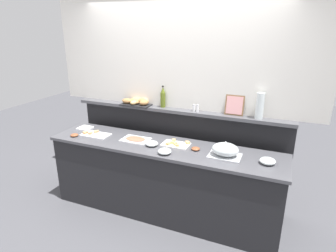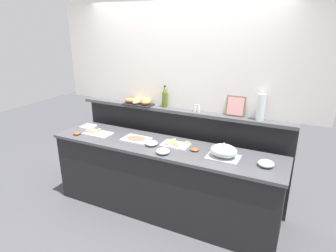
{
  "view_description": "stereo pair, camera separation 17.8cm",
  "coord_description": "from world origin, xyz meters",
  "px_view_note": "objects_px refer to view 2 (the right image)",
  "views": [
    {
      "loc": [
        1.25,
        -2.8,
        2.21
      ],
      "look_at": [
        0.03,
        0.1,
        1.11
      ],
      "focal_mm": 30.66,
      "sensor_mm": 36.0,
      "label": 1
    },
    {
      "loc": [
        1.41,
        -2.73,
        2.21
      ],
      "look_at": [
        0.03,
        0.1,
        1.11
      ],
      "focal_mm": 30.66,
      "sensor_mm": 36.0,
      "label": 2
    }
  ],
  "objects_px": {
    "sandwich_platter_rear": "(175,144)",
    "glass_bowl_small": "(151,143)",
    "serving_cloche": "(224,151)",
    "condiment_bowl_teal": "(77,133)",
    "condiment_bowl_cream": "(195,149)",
    "bread_basket": "(140,101)",
    "water_carafe": "(261,107)",
    "olive_oil_bottle": "(165,98)",
    "glass_bowl_large": "(163,151)",
    "napkin_stack": "(88,127)",
    "framed_picture": "(236,106)",
    "pepper_shaker": "(198,109)",
    "glass_bowl_medium": "(266,164)",
    "cold_cuts_platter": "(136,139)",
    "salt_shaker": "(195,108)",
    "sandwich_platter_front": "(97,133)"
  },
  "relations": [
    {
      "from": "napkin_stack",
      "to": "water_carafe",
      "type": "distance_m",
      "value": 2.26
    },
    {
      "from": "glass_bowl_medium",
      "to": "water_carafe",
      "type": "height_order",
      "value": "water_carafe"
    },
    {
      "from": "glass_bowl_small",
      "to": "water_carafe",
      "type": "relative_size",
      "value": 0.49
    },
    {
      "from": "glass_bowl_large",
      "to": "napkin_stack",
      "type": "bearing_deg",
      "value": 166.41
    },
    {
      "from": "condiment_bowl_teal",
      "to": "olive_oil_bottle",
      "type": "bearing_deg",
      "value": 32.92
    },
    {
      "from": "olive_oil_bottle",
      "to": "water_carafe",
      "type": "relative_size",
      "value": 0.93
    },
    {
      "from": "bread_basket",
      "to": "sandwich_platter_rear",
      "type": "bearing_deg",
      "value": -26.78
    },
    {
      "from": "salt_shaker",
      "to": "bread_basket",
      "type": "bearing_deg",
      "value": 179.86
    },
    {
      "from": "glass_bowl_small",
      "to": "framed_picture",
      "type": "xyz_separation_m",
      "value": [
        0.82,
        0.52,
        0.42
      ]
    },
    {
      "from": "glass_bowl_small",
      "to": "salt_shaker",
      "type": "height_order",
      "value": "salt_shaker"
    },
    {
      "from": "pepper_shaker",
      "to": "water_carafe",
      "type": "distance_m",
      "value": 0.72
    },
    {
      "from": "glass_bowl_small",
      "to": "serving_cloche",
      "type": "bearing_deg",
      "value": 3.14
    },
    {
      "from": "cold_cuts_platter",
      "to": "pepper_shaker",
      "type": "distance_m",
      "value": 0.84
    },
    {
      "from": "sandwich_platter_rear",
      "to": "serving_cloche",
      "type": "height_order",
      "value": "serving_cloche"
    },
    {
      "from": "napkin_stack",
      "to": "pepper_shaker",
      "type": "height_order",
      "value": "pepper_shaker"
    },
    {
      "from": "glass_bowl_small",
      "to": "bread_basket",
      "type": "bearing_deg",
      "value": 132.49
    },
    {
      "from": "glass_bowl_large",
      "to": "bread_basket",
      "type": "relative_size",
      "value": 0.37
    },
    {
      "from": "condiment_bowl_teal",
      "to": "framed_picture",
      "type": "height_order",
      "value": "framed_picture"
    },
    {
      "from": "cold_cuts_platter",
      "to": "water_carafe",
      "type": "height_order",
      "value": "water_carafe"
    },
    {
      "from": "sandwich_platter_rear",
      "to": "glass_bowl_small",
      "type": "xyz_separation_m",
      "value": [
        -0.24,
        -0.14,
        0.01
      ]
    },
    {
      "from": "bread_basket",
      "to": "glass_bowl_medium",
      "type": "bearing_deg",
      "value": -14.53
    },
    {
      "from": "sandwich_platter_rear",
      "to": "framed_picture",
      "type": "xyz_separation_m",
      "value": [
        0.58,
        0.38,
        0.43
      ]
    },
    {
      "from": "bread_basket",
      "to": "napkin_stack",
      "type": "bearing_deg",
      "value": -154.4
    },
    {
      "from": "serving_cloche",
      "to": "condiment_bowl_teal",
      "type": "xyz_separation_m",
      "value": [
        -1.87,
        -0.15,
        -0.06
      ]
    },
    {
      "from": "condiment_bowl_cream",
      "to": "condiment_bowl_teal",
      "type": "xyz_separation_m",
      "value": [
        -1.53,
        -0.19,
        0.0
      ]
    },
    {
      "from": "condiment_bowl_teal",
      "to": "water_carafe",
      "type": "xyz_separation_m",
      "value": [
        2.13,
        0.59,
        0.46
      ]
    },
    {
      "from": "serving_cloche",
      "to": "condiment_bowl_teal",
      "type": "bearing_deg",
      "value": -175.31
    },
    {
      "from": "condiment_bowl_cream",
      "to": "bread_basket",
      "type": "bearing_deg",
      "value": 156.98
    },
    {
      "from": "bread_basket",
      "to": "water_carafe",
      "type": "height_order",
      "value": "water_carafe"
    },
    {
      "from": "condiment_bowl_teal",
      "to": "napkin_stack",
      "type": "relative_size",
      "value": 0.57
    },
    {
      "from": "serving_cloche",
      "to": "bread_basket",
      "type": "xyz_separation_m",
      "value": [
        -1.28,
        0.44,
        0.29
      ]
    },
    {
      "from": "glass_bowl_small",
      "to": "pepper_shaker",
      "type": "bearing_deg",
      "value": 51.26
    },
    {
      "from": "glass_bowl_medium",
      "to": "bread_basket",
      "type": "distance_m",
      "value": 1.8
    },
    {
      "from": "bread_basket",
      "to": "glass_bowl_large",
      "type": "bearing_deg",
      "value": -43.3
    },
    {
      "from": "olive_oil_bottle",
      "to": "cold_cuts_platter",
      "type": "bearing_deg",
      "value": -113.25
    },
    {
      "from": "napkin_stack",
      "to": "salt_shaker",
      "type": "xyz_separation_m",
      "value": [
        1.43,
        0.31,
        0.36
      ]
    },
    {
      "from": "glass_bowl_small",
      "to": "olive_oil_bottle",
      "type": "bearing_deg",
      "value": 99.23
    },
    {
      "from": "bread_basket",
      "to": "framed_picture",
      "type": "height_order",
      "value": "framed_picture"
    },
    {
      "from": "glass_bowl_medium",
      "to": "glass_bowl_small",
      "type": "distance_m",
      "value": 1.27
    },
    {
      "from": "sandwich_platter_rear",
      "to": "sandwich_platter_front",
      "type": "distance_m",
      "value": 1.07
    },
    {
      "from": "cold_cuts_platter",
      "to": "glass_bowl_small",
      "type": "distance_m",
      "value": 0.28
    },
    {
      "from": "glass_bowl_medium",
      "to": "pepper_shaker",
      "type": "height_order",
      "value": "pepper_shaker"
    },
    {
      "from": "glass_bowl_medium",
      "to": "olive_oil_bottle",
      "type": "bearing_deg",
      "value": 160.94
    },
    {
      "from": "salt_shaker",
      "to": "pepper_shaker",
      "type": "xyz_separation_m",
      "value": [
        0.04,
        0.0,
        0.0
      ]
    },
    {
      "from": "sandwich_platter_rear",
      "to": "serving_cloche",
      "type": "distance_m",
      "value": 0.61
    },
    {
      "from": "glass_bowl_small",
      "to": "salt_shaker",
      "type": "relative_size",
      "value": 1.66
    },
    {
      "from": "olive_oil_bottle",
      "to": "salt_shaker",
      "type": "xyz_separation_m",
      "value": [
        0.42,
        -0.03,
        -0.08
      ]
    },
    {
      "from": "serving_cloche",
      "to": "salt_shaker",
      "type": "relative_size",
      "value": 3.91
    },
    {
      "from": "condiment_bowl_teal",
      "to": "olive_oil_bottle",
      "type": "distance_m",
      "value": 1.21
    },
    {
      "from": "olive_oil_bottle",
      "to": "glass_bowl_medium",
      "type": "bearing_deg",
      "value": -19.06
    }
  ]
}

